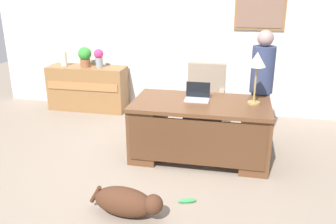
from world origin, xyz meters
TOP-DOWN VIEW (x-y plane):
  - ground_plane at (0.00, 0.00)m, footprint 12.00×12.00m
  - back_wall at (0.01, 2.60)m, footprint 7.00×0.16m
  - desk at (0.63, 0.64)m, footprint 1.79×0.97m
  - credenza at (-1.68, 2.25)m, footprint 1.45×0.50m
  - armchair at (0.58, 1.67)m, footprint 0.60×0.59m
  - person_standing at (1.40, 1.27)m, footprint 0.32×0.32m
  - dog_lying at (0.06, -0.81)m, footprint 0.82×0.38m
  - laptop at (0.56, 0.77)m, footprint 0.32×0.22m
  - desk_lamp at (1.30, 0.74)m, footprint 0.22×0.22m
  - vase_with_flowers at (-1.42, 2.25)m, footprint 0.17×0.17m
  - vase_empty at (-2.11, 2.25)m, footprint 0.11×0.11m
  - potted_plant at (-1.69, 2.25)m, footprint 0.24×0.24m
  - dog_toy_bone at (0.63, -0.47)m, footprint 0.20×0.11m

SIDE VIEW (x-z plane):
  - ground_plane at x=0.00m, z-range 0.00..0.00m
  - dog_toy_bone at x=0.63m, z-range 0.00..0.05m
  - dog_lying at x=0.06m, z-range 0.00..0.30m
  - credenza at x=-1.68m, z-range 0.00..0.82m
  - desk at x=0.63m, z-range 0.03..0.82m
  - armchair at x=0.58m, z-range -0.05..1.01m
  - laptop at x=0.56m, z-range 0.73..0.95m
  - person_standing at x=1.40m, z-range 0.03..1.69m
  - vase_empty at x=-2.11m, z-range 0.82..1.09m
  - vase_with_flowers at x=-1.42m, z-range 0.84..1.17m
  - potted_plant at x=-1.69m, z-range 0.83..1.19m
  - desk_lamp at x=1.30m, z-range 0.98..1.65m
  - back_wall at x=0.01m, z-range 0.00..2.70m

